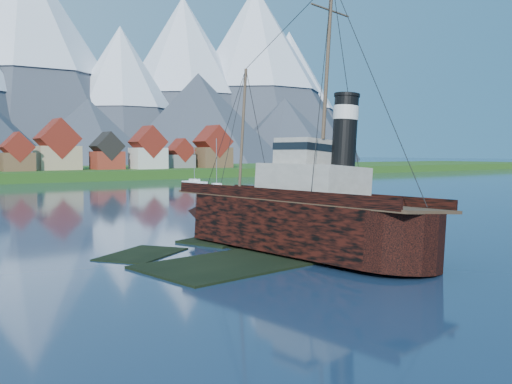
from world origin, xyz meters
TOP-DOWN VIEW (x-y plane):
  - ground at (0.00, 0.00)m, footprint 1400.00×1400.00m
  - shoal at (1.78, 2.15)m, footprint 31.71×21.24m
  - tugboat_wreck at (2.86, 1.02)m, footprint 7.34×31.60m
  - sailboat_d at (41.03, 76.69)m, footprint 5.55×9.58m
  - sailboat_e at (49.51, 103.11)m, footprint 3.37×9.78m

SIDE VIEW (x-z plane):
  - shoal at x=1.78m, z-range -0.92..0.22m
  - ground at x=0.00m, z-range 0.00..0.00m
  - sailboat_e at x=49.51m, z-range -5.32..5.80m
  - sailboat_d at x=41.03m, z-range -6.09..6.68m
  - tugboat_wreck at x=2.86m, z-range -9.38..15.66m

